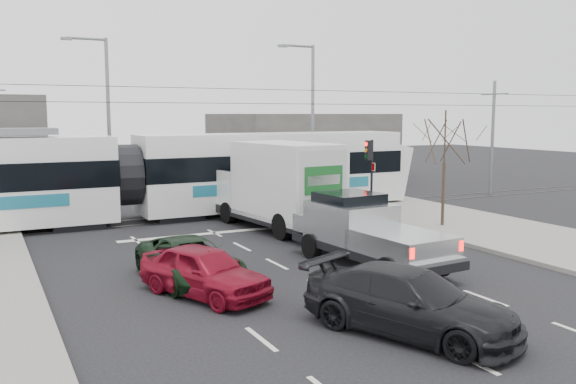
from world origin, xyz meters
name	(u,v)px	position (x,y,z in m)	size (l,w,h in m)	color
ground	(321,259)	(0.00, 0.00, 0.00)	(120.00, 120.00, 0.00)	black
sidewalk_right	(509,234)	(9.00, 0.00, 0.07)	(6.00, 60.00, 0.15)	gray
rails	(219,216)	(0.00, 10.00, 0.01)	(60.00, 1.60, 0.03)	#33302D
building_right	(300,146)	(12.00, 24.00, 2.50)	(12.00, 10.00, 5.00)	slate
bare_tree	(445,142)	(7.60, 2.50, 3.79)	(2.40, 2.40, 5.00)	#47382B
traffic_signal	(370,161)	(6.47, 6.50, 2.74)	(0.44, 0.44, 3.60)	black
street_lamp_near	(310,112)	(7.31, 14.00, 5.11)	(2.38, 0.25, 9.00)	slate
street_lamp_far	(105,112)	(-4.19, 16.00, 5.11)	(2.38, 0.25, 9.00)	slate
catenary	(218,137)	(0.00, 10.00, 3.88)	(60.00, 0.20, 7.00)	black
tram	(125,177)	(-4.45, 10.31, 2.12)	(29.25, 3.24, 5.96)	white
silver_pickup	(364,230)	(0.86, -1.34, 1.15)	(2.68, 6.54, 2.32)	black
box_truck	(279,187)	(1.12, 5.59, 1.87)	(3.47, 7.81, 3.78)	black
navy_pickup	(319,196)	(4.13, 7.32, 1.06)	(3.13, 5.41, 2.15)	black
green_car	(190,260)	(-4.93, -0.75, 0.65)	(2.14, 4.65, 1.29)	black
red_car	(204,271)	(-5.04, -2.33, 0.71)	(1.67, 4.15, 1.41)	maroon
dark_car	(410,302)	(-1.83, -7.20, 0.74)	(2.08, 5.12, 1.49)	black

